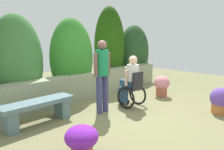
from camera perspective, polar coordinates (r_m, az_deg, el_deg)
The scene contains 9 objects.
ground_plane at distance 5.15m, azimuth 4.25°, elevation -10.21°, with size 13.57×13.57×0.00m, color olive.
stone_retaining_wall at distance 6.25m, azimuth -8.00°, elevation -2.99°, with size 6.64×0.43×0.75m, color gray.
hedge_backdrop at distance 6.88m, azimuth -7.53°, elevation 5.58°, with size 7.01×1.20×2.85m.
stone_bench at distance 4.72m, azimuth -19.29°, elevation -8.52°, with size 1.51×0.43×0.50m.
person_in_wheelchair at distance 5.50m, azimuth 5.13°, elevation -2.14°, with size 0.53×0.66×1.33m.
person_standing_companion at distance 4.96m, azimuth -2.66°, elevation 0.90°, with size 0.49×0.30×1.72m.
flower_pot_purple_near at distance 3.44m, azimuth -8.18°, elevation -16.69°, with size 0.53×0.53×0.46m.
flower_pot_terracotta_by_wall at distance 5.67m, azimuth 27.13°, elevation -6.09°, with size 0.48×0.48×0.62m.
flower_pot_red_accent at distance 6.63m, azimuth 13.22°, elevation -2.61°, with size 0.47×0.47×0.63m.
Camera 1 is at (-3.71, -3.09, 1.81)m, focal length 34.00 mm.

